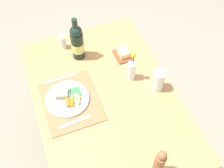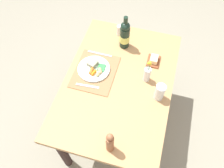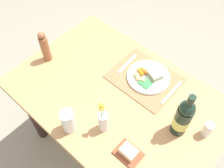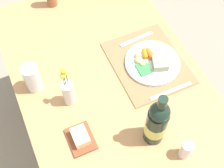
{
  "view_description": "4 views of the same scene",
  "coord_description": "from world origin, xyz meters",
  "px_view_note": "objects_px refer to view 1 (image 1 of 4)",
  "views": [
    {
      "loc": [
        0.88,
        -0.29,
        2.1
      ],
      "look_at": [
        -0.01,
        0.05,
        0.84
      ],
      "focal_mm": 43.98,
      "sensor_mm": 36.0,
      "label": 1
    },
    {
      "loc": [
        0.97,
        0.23,
        2.25
      ],
      "look_at": [
        0.06,
        -0.03,
        0.78
      ],
      "focal_mm": 37.61,
      "sensor_mm": 36.0,
      "label": 2
    },
    {
      "loc": [
        -0.51,
        0.61,
        1.94
      ],
      "look_at": [
        0.03,
        0.01,
        0.84
      ],
      "focal_mm": 40.19,
      "sensor_mm": 36.0,
      "label": 3
    },
    {
      "loc": [
        -0.75,
        0.3,
        1.93
      ],
      "look_at": [
        -0.1,
        0.01,
        0.79
      ],
      "focal_mm": 49.54,
      "sensor_mm": 36.0,
      "label": 4
    }
  ],
  "objects_px": {
    "knife": "(76,122)",
    "wine_bottle": "(77,42)",
    "dining_table": "(106,107)",
    "pepper_mill": "(159,163)",
    "dinner_plate": "(68,98)",
    "fork": "(60,79)",
    "flower_vase": "(131,70)",
    "butter_dish": "(123,54)",
    "salt_shaker": "(63,42)",
    "water_tumbler": "(158,82)"
  },
  "relations": [
    {
      "from": "salt_shaker",
      "to": "butter_dish",
      "type": "xyz_separation_m",
      "value": [
        0.22,
        0.35,
        -0.03
      ]
    },
    {
      "from": "fork",
      "to": "pepper_mill",
      "type": "bearing_deg",
      "value": 22.57
    },
    {
      "from": "knife",
      "to": "wine_bottle",
      "type": "bearing_deg",
      "value": 156.69
    },
    {
      "from": "fork",
      "to": "flower_vase",
      "type": "relative_size",
      "value": 0.9
    },
    {
      "from": "water_tumbler",
      "to": "flower_vase",
      "type": "bearing_deg",
      "value": -138.03
    },
    {
      "from": "butter_dish",
      "to": "fork",
      "type": "bearing_deg",
      "value": -84.09
    },
    {
      "from": "salt_shaker",
      "to": "butter_dish",
      "type": "bearing_deg",
      "value": 57.3
    },
    {
      "from": "fork",
      "to": "wine_bottle",
      "type": "height_order",
      "value": "wine_bottle"
    },
    {
      "from": "dinner_plate",
      "to": "butter_dish",
      "type": "xyz_separation_m",
      "value": [
        -0.21,
        0.44,
        0.0
      ]
    },
    {
      "from": "dinner_plate",
      "to": "pepper_mill",
      "type": "distance_m",
      "value": 0.65
    },
    {
      "from": "dinner_plate",
      "to": "water_tumbler",
      "type": "relative_size",
      "value": 1.79
    },
    {
      "from": "dining_table",
      "to": "pepper_mill",
      "type": "xyz_separation_m",
      "value": [
        0.51,
        0.08,
        0.23
      ]
    },
    {
      "from": "fork",
      "to": "salt_shaker",
      "type": "relative_size",
      "value": 2.13
    },
    {
      "from": "dining_table",
      "to": "salt_shaker",
      "type": "xyz_separation_m",
      "value": [
        -0.49,
        -0.12,
        0.17
      ]
    },
    {
      "from": "pepper_mill",
      "to": "flower_vase",
      "type": "bearing_deg",
      "value": 168.82
    },
    {
      "from": "water_tumbler",
      "to": "flower_vase",
      "type": "xyz_separation_m",
      "value": [
        -0.13,
        -0.12,
        0.01
      ]
    },
    {
      "from": "water_tumbler",
      "to": "pepper_mill",
      "type": "relative_size",
      "value": 0.65
    },
    {
      "from": "water_tumbler",
      "to": "flower_vase",
      "type": "height_order",
      "value": "flower_vase"
    },
    {
      "from": "water_tumbler",
      "to": "flower_vase",
      "type": "distance_m",
      "value": 0.18
    },
    {
      "from": "dinner_plate",
      "to": "wine_bottle",
      "type": "bearing_deg",
      "value": 152.5
    },
    {
      "from": "dinner_plate",
      "to": "water_tumbler",
      "type": "height_order",
      "value": "water_tumbler"
    },
    {
      "from": "dinner_plate",
      "to": "butter_dish",
      "type": "height_order",
      "value": "dinner_plate"
    },
    {
      "from": "flower_vase",
      "to": "butter_dish",
      "type": "distance_m",
      "value": 0.2
    },
    {
      "from": "dining_table",
      "to": "butter_dish",
      "type": "distance_m",
      "value": 0.38
    },
    {
      "from": "flower_vase",
      "to": "dining_table",
      "type": "bearing_deg",
      "value": -68.47
    },
    {
      "from": "dinner_plate",
      "to": "wine_bottle",
      "type": "xyz_separation_m",
      "value": [
        -0.32,
        0.16,
        0.11
      ]
    },
    {
      "from": "wine_bottle",
      "to": "pepper_mill",
      "type": "distance_m",
      "value": 0.9
    },
    {
      "from": "fork",
      "to": "wine_bottle",
      "type": "relative_size",
      "value": 0.67
    },
    {
      "from": "dinner_plate",
      "to": "butter_dish",
      "type": "bearing_deg",
      "value": 115.72
    },
    {
      "from": "knife",
      "to": "pepper_mill",
      "type": "distance_m",
      "value": 0.51
    },
    {
      "from": "knife",
      "to": "salt_shaker",
      "type": "bearing_deg",
      "value": 167.02
    },
    {
      "from": "dining_table",
      "to": "dinner_plate",
      "type": "relative_size",
      "value": 4.76
    },
    {
      "from": "flower_vase",
      "to": "salt_shaker",
      "type": "bearing_deg",
      "value": -141.73
    },
    {
      "from": "salt_shaker",
      "to": "water_tumbler",
      "type": "bearing_deg",
      "value": 39.2
    },
    {
      "from": "knife",
      "to": "water_tumbler",
      "type": "distance_m",
      "value": 0.54
    },
    {
      "from": "dining_table",
      "to": "butter_dish",
      "type": "relative_size",
      "value": 9.39
    },
    {
      "from": "pepper_mill",
      "to": "fork",
      "type": "bearing_deg",
      "value": -157.6
    },
    {
      "from": "pepper_mill",
      "to": "water_tumbler",
      "type": "bearing_deg",
      "value": 153.11
    },
    {
      "from": "fork",
      "to": "butter_dish",
      "type": "relative_size",
      "value": 1.59
    },
    {
      "from": "dinner_plate",
      "to": "pepper_mill",
      "type": "relative_size",
      "value": 1.17
    },
    {
      "from": "dining_table",
      "to": "pepper_mill",
      "type": "relative_size",
      "value": 5.55
    },
    {
      "from": "dinner_plate",
      "to": "flower_vase",
      "type": "bearing_deg",
      "value": 93.15
    },
    {
      "from": "fork",
      "to": "wine_bottle",
      "type": "distance_m",
      "value": 0.26
    },
    {
      "from": "dinner_plate",
      "to": "salt_shaker",
      "type": "relative_size",
      "value": 2.64
    },
    {
      "from": "dinner_plate",
      "to": "knife",
      "type": "bearing_deg",
      "value": 0.11
    },
    {
      "from": "dining_table",
      "to": "salt_shaker",
      "type": "relative_size",
      "value": 12.59
    },
    {
      "from": "butter_dish",
      "to": "wine_bottle",
      "type": "bearing_deg",
      "value": -111.15
    },
    {
      "from": "pepper_mill",
      "to": "flower_vase",
      "type": "height_order",
      "value": "flower_vase"
    },
    {
      "from": "dinner_plate",
      "to": "pepper_mill",
      "type": "xyz_separation_m",
      "value": [
        0.57,
        0.3,
        0.09
      ]
    },
    {
      "from": "dinner_plate",
      "to": "fork",
      "type": "distance_m",
      "value": 0.17
    }
  ]
}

